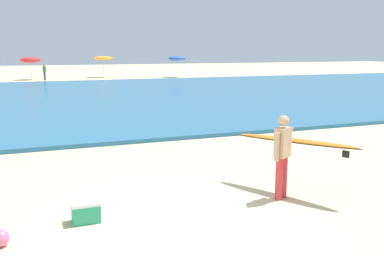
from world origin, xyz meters
The scene contains 9 objects.
ground_plane centered at (0.00, 0.00, 0.00)m, with size 160.00×160.00×0.00m, color beige.
sea centered at (0.00, 20.21, 0.07)m, with size 120.00×28.00×0.14m, color teal.
surfer_with_board centered at (2.47, 0.35, 1.04)m, with size 1.66×2.63×1.73m.
beach_umbrella_1 centered at (-2.52, 38.87, 1.98)m, with size 2.02×2.03×2.28m.
beach_umbrella_2 centered at (4.94, 39.95, 2.09)m, with size 2.15×2.15×2.30m.
beach_umbrella_3 centered at (12.73, 37.71, 2.05)m, with size 2.00×2.01×2.34m.
beachgoer_near_row_left centered at (-1.28, 37.53, 0.84)m, with size 0.32×0.20×1.58m.
beach_ball centered at (-3.00, -0.08, 0.14)m, with size 0.27×0.27×0.27m, color pink.
cooler_box centered at (-1.64, 0.42, 0.19)m, with size 0.49×0.35×0.37m.
Camera 1 is at (-2.36, -6.78, 3.01)m, focal length 39.09 mm.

